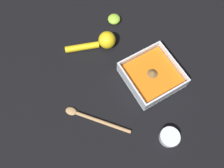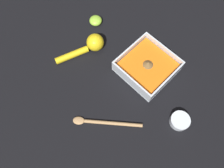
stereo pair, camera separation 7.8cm
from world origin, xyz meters
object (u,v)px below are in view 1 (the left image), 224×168
object	(u,v)px
spice_bowl	(169,137)
lemon_half	(114,19)
square_dish	(152,76)
wooden_spoon	(94,119)
lemon_squeezer	(102,42)

from	to	relation	value
spice_bowl	lemon_half	distance (m)	0.52
lemon_half	square_dish	bearing A→B (deg)	-2.59
wooden_spoon	lemon_half	bearing A→B (deg)	-80.15
square_dish	lemon_squeezer	distance (m)	0.23
square_dish	lemon_half	xyz separation A→B (m)	(-0.30, 0.01, -0.01)
spice_bowl	square_dish	bearing A→B (deg)	161.20
square_dish	wooden_spoon	size ratio (longest dim) A/B	0.96
lemon_squeezer	spice_bowl	bearing A→B (deg)	-68.43
spice_bowl	lemon_squeezer	world-z (taller)	lemon_squeezer
spice_bowl	lemon_half	world-z (taller)	lemon_half
square_dish	wooden_spoon	bearing A→B (deg)	-82.82
square_dish	wooden_spoon	world-z (taller)	square_dish
square_dish	spice_bowl	distance (m)	0.22
spice_bowl	lemon_half	xyz separation A→B (m)	(-0.51, 0.09, 0.00)
wooden_spoon	square_dish	bearing A→B (deg)	-123.28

